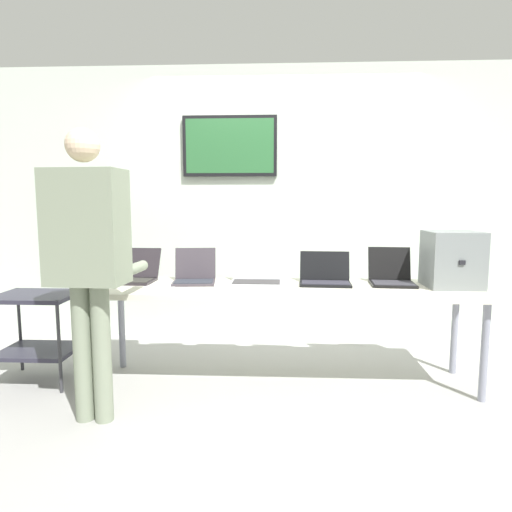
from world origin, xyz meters
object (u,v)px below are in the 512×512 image
(laptop_station_0, at_px, (134,274))
(laptop_station_2, at_px, (257,275))
(person, at_px, (88,248))
(equipment_box, at_px, (452,259))
(storage_cart, at_px, (38,324))
(workbench, at_px, (286,293))
(laptop_station_1, at_px, (195,275))
(laptop_station_3, at_px, (325,277))
(laptop_station_4, at_px, (391,276))

(laptop_station_0, height_order, laptop_station_2, laptop_station_2)
(person, bearing_deg, laptop_station_0, 89.32)
(equipment_box, distance_m, person, 2.46)
(person, xyz_separation_m, storage_cart, (-0.65, 0.56, -0.63))
(workbench, xyz_separation_m, laptop_station_2, (-0.22, 0.11, 0.11))
(laptop_station_1, height_order, laptop_station_2, same)
(storage_cart, bearing_deg, laptop_station_3, 4.66)
(laptop_station_0, relative_size, laptop_station_1, 1.13)
(laptop_station_1, height_order, laptop_station_3, laptop_station_1)
(laptop_station_3, distance_m, person, 1.67)
(laptop_station_0, distance_m, person, 0.82)
(laptop_station_0, relative_size, laptop_station_4, 1.06)
(laptop_station_1, xyz_separation_m, storage_cart, (-1.14, -0.18, -0.35))
(laptop_station_2, relative_size, storage_cart, 0.57)
(equipment_box, height_order, laptop_station_2, equipment_box)
(equipment_box, height_order, person, person)
(equipment_box, relative_size, laptop_station_3, 1.03)
(workbench, relative_size, laptop_station_0, 7.48)
(laptop_station_2, height_order, laptop_station_4, laptop_station_4)
(equipment_box, distance_m, laptop_station_1, 1.88)
(laptop_station_2, bearing_deg, equipment_box, -3.23)
(equipment_box, height_order, laptop_station_3, equipment_box)
(laptop_station_0, xyz_separation_m, storage_cart, (-0.66, -0.21, -0.34))
(workbench, bearing_deg, laptop_station_0, 172.57)
(laptop_station_2, xyz_separation_m, laptop_station_4, (1.00, 0.02, 0.00))
(laptop_station_2, xyz_separation_m, laptop_station_3, (0.51, -0.00, -0.00))
(laptop_station_0, bearing_deg, person, -90.68)
(laptop_station_2, bearing_deg, laptop_station_1, -179.85)
(laptop_station_2, bearing_deg, storage_cart, -173.76)
(laptop_station_1, relative_size, laptop_station_3, 0.86)
(laptop_station_3, relative_size, storage_cart, 0.59)
(equipment_box, relative_size, laptop_station_4, 1.12)
(laptop_station_0, bearing_deg, laptop_station_3, -1.62)
(laptop_station_0, height_order, laptop_station_3, laptop_station_0)
(laptop_station_3, bearing_deg, laptop_station_0, 178.38)
(laptop_station_3, height_order, person, person)
(storage_cart, bearing_deg, workbench, 1.93)
(laptop_station_3, xyz_separation_m, laptop_station_4, (0.49, 0.02, 0.01))
(storage_cart, bearing_deg, laptop_station_1, 8.72)
(person, bearing_deg, laptop_station_1, 56.37)
(laptop_station_2, relative_size, laptop_station_4, 1.06)
(laptop_station_2, bearing_deg, workbench, -27.88)
(laptop_station_0, bearing_deg, workbench, -7.43)
(workbench, height_order, laptop_station_1, laptop_station_1)
(laptop_station_1, distance_m, laptop_station_3, 0.98)
(laptop_station_0, bearing_deg, equipment_box, -2.84)
(equipment_box, relative_size, laptop_station_1, 1.19)
(laptop_station_2, distance_m, laptop_station_4, 1.00)
(laptop_station_0, bearing_deg, storage_cart, -162.12)
(workbench, relative_size, laptop_station_4, 7.97)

